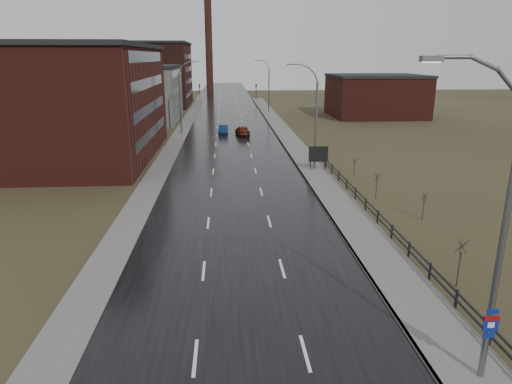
{
  "coord_description": "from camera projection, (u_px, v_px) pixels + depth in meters",
  "views": [
    {
      "loc": [
        -0.86,
        -12.27,
        12.03
      ],
      "look_at": [
        1.16,
        17.99,
        3.0
      ],
      "focal_mm": 32.0,
      "sensor_mm": 36.0,
      "label": 1
    }
  ],
  "objects": [
    {
      "name": "building_right",
      "position": [
        376.0,
        96.0,
        94.36
      ],
      "size": [
        18.36,
        16.32,
        8.5
      ],
      "color": "#471914",
      "rests_on": "ground"
    },
    {
      "name": "shrub_f",
      "position": [
        354.0,
        167.0,
        47.86
      ],
      "size": [
        0.43,
        0.45,
        1.77
      ],
      "color": "#382D23",
      "rests_on": "ground"
    },
    {
      "name": "sidewalk_left",
      "position": [
        179.0,
        135.0,
        72.06
      ],
      "size": [
        2.4,
        260.0,
        0.12
      ],
      "primitive_type": "cube",
      "color": "#595651",
      "rests_on": "ground"
    },
    {
      "name": "warehouse_mid",
      "position": [
        135.0,
        93.0,
        87.16
      ],
      "size": [
        16.32,
        20.4,
        10.5
      ],
      "color": "slate",
      "rests_on": "ground"
    },
    {
      "name": "shrub_d",
      "position": [
        424.0,
        205.0,
        34.6
      ],
      "size": [
        0.53,
        0.56,
        2.23
      ],
      "color": "#382D23",
      "rests_on": "ground"
    },
    {
      "name": "streetlight_left",
      "position": [
        182.0,
        97.0,
        72.35
      ],
      "size": [
        3.36,
        0.28,
        11.35
      ],
      "color": "slate",
      "rests_on": "ground"
    },
    {
      "name": "traffic_light_left",
      "position": [
        199.0,
        84.0,
        128.15
      ],
      "size": [
        0.58,
        2.73,
        5.3
      ],
      "color": "black",
      "rests_on": "ground"
    },
    {
      "name": "car_far",
      "position": [
        243.0,
        131.0,
        71.9
      ],
      "size": [
        2.42,
        4.76,
        1.55
      ],
      "primitive_type": "imported",
      "rotation": [
        0.0,
        0.0,
        3.27
      ],
      "color": "#541C0E",
      "rests_on": "ground"
    },
    {
      "name": "curb_right",
      "position": [
        300.0,
        172.0,
        49.11
      ],
      "size": [
        0.16,
        180.0,
        0.18
      ],
      "primitive_type": "cube",
      "color": "slate",
      "rests_on": "ground"
    },
    {
      "name": "warehouse_far",
      "position": [
        137.0,
        74.0,
        114.82
      ],
      "size": [
        26.52,
        24.48,
        15.5
      ],
      "color": "#331611",
      "rests_on": "ground"
    },
    {
      "name": "shrub_e",
      "position": [
        377.0,
        185.0,
        39.83
      ],
      "size": [
        0.55,
        0.58,
        2.32
      ],
      "color": "#382D23",
      "rests_on": "ground"
    },
    {
      "name": "traffic_light_right",
      "position": [
        256.0,
        84.0,
        129.18
      ],
      "size": [
        0.58,
        2.73,
        5.3
      ],
      "color": "black",
      "rests_on": "ground"
    },
    {
      "name": "streetlight_right_far",
      "position": [
        267.0,
        86.0,
        100.16
      ],
      "size": [
        3.36,
        0.28,
        11.35
      ],
      "color": "slate",
      "rests_on": "ground"
    },
    {
      "name": "car_near",
      "position": [
        223.0,
        130.0,
        73.49
      ],
      "size": [
        1.61,
        4.21,
        1.37
      ],
      "primitive_type": "imported",
      "rotation": [
        0.0,
        0.0,
        -0.04
      ],
      "color": "#0E2048",
      "rests_on": "ground"
    },
    {
      "name": "sidewalk_right",
      "position": [
        314.0,
        172.0,
        49.21
      ],
      "size": [
        3.2,
        180.0,
        0.18
      ],
      "primitive_type": "cube",
      "color": "#595651",
      "rests_on": "ground"
    },
    {
      "name": "billboard",
      "position": [
        318.0,
        155.0,
        49.36
      ],
      "size": [
        2.12,
        0.17,
        2.75
      ],
      "color": "black",
      "rests_on": "ground"
    },
    {
      "name": "streetlight_main",
      "position": [
        495.0,
        234.0,
        15.94
      ],
      "size": [
        3.91,
        0.29,
        12.11
      ],
      "color": "slate",
      "rests_on": "ground"
    },
    {
      "name": "guardrail",
      "position": [
        381.0,
        218.0,
        33.18
      ],
      "size": [
        0.1,
        53.05,
        1.1
      ],
      "color": "black",
      "rests_on": "ground"
    },
    {
      "name": "road",
      "position": [
        231.0,
        135.0,
        72.59
      ],
      "size": [
        14.0,
        300.0,
        0.06
      ],
      "primitive_type": "cube",
      "color": "black",
      "rests_on": "ground"
    },
    {
      "name": "streetlight_right_mid",
      "position": [
        313.0,
        117.0,
        48.52
      ],
      "size": [
        3.36,
        0.28,
        11.35
      ],
      "color": "slate",
      "rests_on": "ground"
    },
    {
      "name": "warehouse_near",
      "position": [
        58.0,
        102.0,
        54.98
      ],
      "size": [
        22.44,
        28.56,
        13.5
      ],
      "color": "#471914",
      "rests_on": "ground"
    },
    {
      "name": "shrub_c",
      "position": [
        460.0,
        262.0,
        24.42
      ],
      "size": [
        0.65,
        0.69,
        2.78
      ],
      "color": "#382D23",
      "rests_on": "ground"
    },
    {
      "name": "smokestack",
      "position": [
        209.0,
        46.0,
        153.86
      ],
      "size": [
        2.7,
        2.7,
        30.7
      ],
      "color": "#331611",
      "rests_on": "ground"
    }
  ]
}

